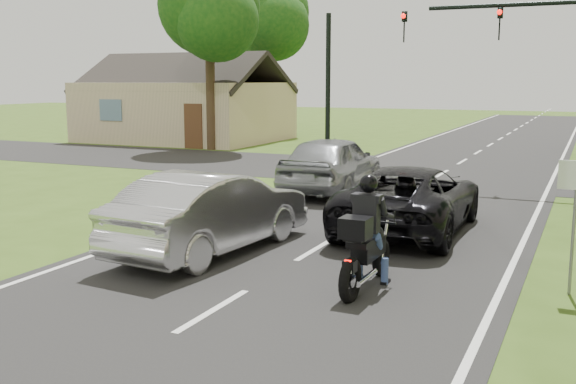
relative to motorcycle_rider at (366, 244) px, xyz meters
The scene contains 13 objects.
ground 2.67m from the motorcycle_rider, 131.17° to the right, with size 140.00×140.00×0.00m, color #354E16.
road 8.28m from the motorcycle_rider, 101.80° to the left, with size 8.00×100.00×0.01m, color black.
cross_road 14.19m from the motorcycle_rider, 96.83° to the left, with size 60.00×7.00×0.01m, color black.
motorcycle_rider is the anchor object (origin of this frame).
dark_suv 4.48m from the motorcycle_rider, 95.28° to the left, with size 2.43×5.27×1.46m, color black.
silver_sedan 3.63m from the motorcycle_rider, 163.19° to the left, with size 1.68×4.81×1.58m, color silver.
silver_suv 9.63m from the motorcycle_rider, 113.99° to the left, with size 2.02×5.01×1.71m, color gray.
traffic_signal 12.65m from the motorcycle_rider, 82.21° to the left, with size 6.38×0.44×6.00m.
signal_pole_far 17.63m from the motorcycle_rider, 113.19° to the left, with size 0.20×0.20×6.00m, color black.
sign_white 3.30m from the motorcycle_rider, 19.24° to the left, with size 0.55×0.07×2.12m.
tree_left_near 23.07m from the motorcycle_rider, 126.92° to the left, with size 5.12×4.96×9.22m.
tree_left_far 32.43m from the motorcycle_rider, 118.93° to the left, with size 5.76×5.58×10.14m.
house 28.30m from the motorcycle_rider, 128.71° to the left, with size 10.20×8.00×4.84m.
Camera 1 is at (4.90, -8.11, 3.33)m, focal length 42.00 mm.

